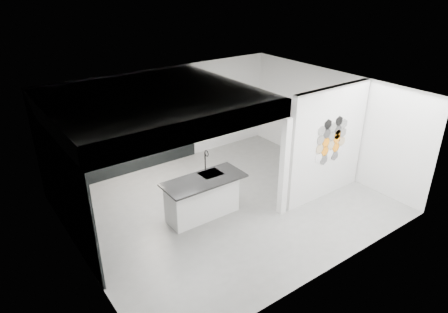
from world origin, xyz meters
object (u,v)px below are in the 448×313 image
(glass_bowl, at_px, (172,118))
(kettle, at_px, (161,119))
(partition_panel, at_px, (327,144))
(stockpot, at_px, (94,134))
(kitchen_island, at_px, (202,196))
(bottle_dark, at_px, (122,129))
(glass_vase, at_px, (172,117))
(utensil_cup, at_px, (90,137))
(wall_basin, at_px, (79,202))

(glass_bowl, bearing_deg, kettle, 180.00)
(kettle, bearing_deg, partition_panel, -55.08)
(stockpot, bearing_deg, kettle, 0.00)
(kitchen_island, distance_m, stockpot, 3.32)
(kettle, xyz_separation_m, bottle_dark, (-1.14, 0.00, -0.02))
(partition_panel, bearing_deg, kitchen_island, 162.14)
(glass_bowl, xyz_separation_m, glass_vase, (0.00, 0.00, 0.01))
(glass_vase, height_order, utensil_cup, glass_vase)
(stockpot, xyz_separation_m, utensil_cup, (-0.13, 0.00, -0.04))
(wall_basin, bearing_deg, bottle_dark, 47.65)
(partition_panel, bearing_deg, glass_bowl, 118.23)
(partition_panel, height_order, utensil_cup, partition_panel)
(wall_basin, xyz_separation_m, bottle_dark, (1.88, 2.07, 0.54))
(bottle_dark, bearing_deg, partition_panel, -47.17)
(kettle, xyz_separation_m, glass_bowl, (0.37, 0.00, -0.03))
(kettle, relative_size, glass_vase, 1.54)
(kitchen_island, bearing_deg, wall_basin, 161.59)
(wall_basin, height_order, utensil_cup, utensil_cup)
(stockpot, height_order, utensil_cup, stockpot)
(stockpot, xyz_separation_m, kettle, (1.88, 0.00, -0.00))
(kitchen_island, height_order, glass_bowl, kitchen_island)
(kitchen_island, bearing_deg, stockpot, 115.07)
(bottle_dark, bearing_deg, kettle, 0.00)
(glass_bowl, height_order, glass_vase, glass_vase)
(kettle, distance_m, bottle_dark, 1.14)
(utensil_cup, bearing_deg, wall_basin, -116.22)
(partition_panel, relative_size, wall_basin, 4.67)
(kettle, height_order, utensil_cup, kettle)
(kettle, relative_size, utensil_cup, 1.94)
(stockpot, distance_m, glass_bowl, 2.25)
(kettle, distance_m, utensil_cup, 2.00)
(wall_basin, distance_m, glass_bowl, 4.00)
(kitchen_island, xyz_separation_m, utensil_cup, (-1.47, 2.91, 0.86))
(partition_panel, relative_size, kettle, 13.79)
(wall_basin, height_order, glass_vase, glass_vase)
(kettle, bearing_deg, bottle_dark, -177.38)
(glass_bowl, height_order, utensil_cup, glass_bowl)
(glass_bowl, bearing_deg, wall_basin, -148.65)
(glass_bowl, relative_size, utensil_cup, 1.41)
(glass_vase, distance_m, bottle_dark, 1.51)
(partition_panel, height_order, glass_vase, partition_panel)
(stockpot, distance_m, glass_vase, 2.25)
(kitchen_island, relative_size, stockpot, 8.60)
(stockpot, bearing_deg, glass_vase, 0.00)
(stockpot, height_order, bottle_dark, stockpot)
(wall_basin, xyz_separation_m, kitchen_island, (2.49, -0.84, -0.34))
(bottle_dark, bearing_deg, glass_vase, 0.00)
(kitchen_island, xyz_separation_m, stockpot, (-1.34, 2.91, 0.90))
(glass_vase, bearing_deg, kettle, 180.00)
(utensil_cup, bearing_deg, kitchen_island, -63.16)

